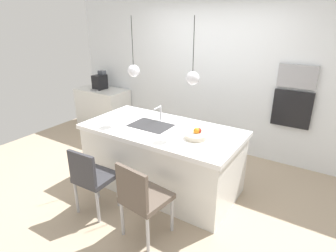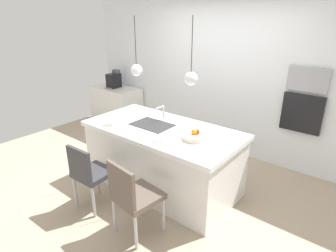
{
  "view_description": "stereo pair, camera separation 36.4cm",
  "coord_description": "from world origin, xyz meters",
  "px_view_note": "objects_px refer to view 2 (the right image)",
  "views": [
    {
      "loc": [
        1.93,
        -2.86,
        2.27
      ],
      "look_at": [
        0.1,
        0.0,
        0.93
      ],
      "focal_mm": 29.89,
      "sensor_mm": 36.0,
      "label": 1
    },
    {
      "loc": [
        2.22,
        -2.65,
        2.27
      ],
      "look_at": [
        0.1,
        0.0,
        0.93
      ],
      "focal_mm": 29.89,
      "sensor_mm": 36.0,
      "label": 2
    }
  ],
  "objects_px": {
    "fruit_bowl": "(194,136)",
    "oven": "(302,113)",
    "microwave": "(308,79)",
    "chair_near": "(90,172)",
    "coffee_machine": "(114,80)",
    "chair_middle": "(133,195)"
  },
  "relations": [
    {
      "from": "coffee_machine",
      "to": "microwave",
      "type": "distance_m",
      "value": 3.81
    },
    {
      "from": "microwave",
      "to": "chair_middle",
      "type": "relative_size",
      "value": 0.6
    },
    {
      "from": "coffee_machine",
      "to": "microwave",
      "type": "height_order",
      "value": "microwave"
    },
    {
      "from": "fruit_bowl",
      "to": "chair_near",
      "type": "xyz_separation_m",
      "value": [
        -0.91,
        -0.89,
        -0.42
      ]
    },
    {
      "from": "fruit_bowl",
      "to": "chair_middle",
      "type": "height_order",
      "value": "fruit_bowl"
    },
    {
      "from": "fruit_bowl",
      "to": "chair_near",
      "type": "distance_m",
      "value": 1.34
    },
    {
      "from": "microwave",
      "to": "chair_near",
      "type": "height_order",
      "value": "microwave"
    },
    {
      "from": "oven",
      "to": "chair_near",
      "type": "height_order",
      "value": "oven"
    },
    {
      "from": "fruit_bowl",
      "to": "coffee_machine",
      "type": "bearing_deg",
      "value": 155.82
    },
    {
      "from": "fruit_bowl",
      "to": "coffee_machine",
      "type": "xyz_separation_m",
      "value": [
        -2.97,
        1.33,
        0.06
      ]
    },
    {
      "from": "fruit_bowl",
      "to": "microwave",
      "type": "relative_size",
      "value": 0.52
    },
    {
      "from": "microwave",
      "to": "oven",
      "type": "distance_m",
      "value": 0.5
    },
    {
      "from": "coffee_machine",
      "to": "chair_near",
      "type": "relative_size",
      "value": 0.44
    },
    {
      "from": "chair_near",
      "to": "coffee_machine",
      "type": "bearing_deg",
      "value": 132.83
    },
    {
      "from": "fruit_bowl",
      "to": "oven",
      "type": "distance_m",
      "value": 1.81
    },
    {
      "from": "fruit_bowl",
      "to": "microwave",
      "type": "xyz_separation_m",
      "value": [
        0.8,
        1.63,
        0.53
      ]
    },
    {
      "from": "coffee_machine",
      "to": "oven",
      "type": "distance_m",
      "value": 3.78
    },
    {
      "from": "microwave",
      "to": "chair_middle",
      "type": "bearing_deg",
      "value": -110.61
    },
    {
      "from": "fruit_bowl",
      "to": "chair_near",
      "type": "relative_size",
      "value": 0.32
    },
    {
      "from": "oven",
      "to": "chair_middle",
      "type": "distance_m",
      "value": 2.73
    },
    {
      "from": "fruit_bowl",
      "to": "chair_near",
      "type": "bearing_deg",
      "value": -135.75
    },
    {
      "from": "fruit_bowl",
      "to": "oven",
      "type": "relative_size",
      "value": 0.5
    }
  ]
}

